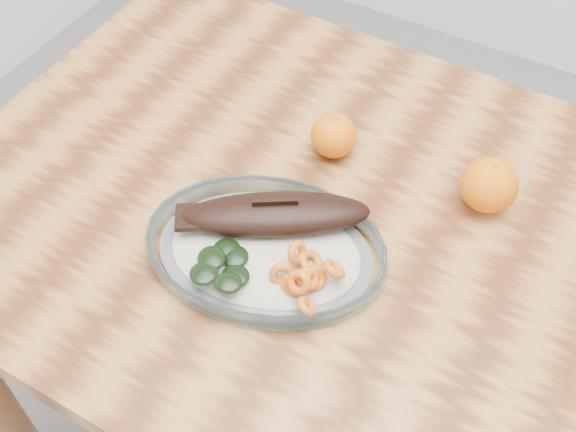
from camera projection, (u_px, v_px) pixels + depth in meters
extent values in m
cube|color=#5A2E15|center=(356.00, 237.00, 1.00)|extent=(1.20, 0.80, 0.04)
cylinder|color=brown|center=(198.00, 144.00, 1.65)|extent=(0.06, 0.06, 0.71)
ellipsoid|color=white|center=(266.00, 253.00, 0.95)|extent=(0.67, 0.55, 0.01)
torus|color=#7EADC3|center=(265.00, 248.00, 0.95)|extent=(0.70, 0.70, 0.03)
ellipsoid|color=silver|center=(265.00, 245.00, 0.94)|extent=(0.59, 0.48, 0.02)
ellipsoid|color=black|center=(275.00, 207.00, 0.95)|extent=(0.25, 0.20, 0.04)
ellipsoid|color=black|center=(275.00, 210.00, 0.95)|extent=(0.21, 0.17, 0.02)
cube|color=black|center=(192.00, 209.00, 0.94)|extent=(0.06, 0.06, 0.01)
cube|color=black|center=(275.00, 197.00, 0.93)|extent=(0.05, 0.04, 0.02)
torus|color=#C1510E|center=(282.00, 267.00, 0.90)|extent=(0.04, 0.04, 0.04)
torus|color=#C1510E|center=(315.00, 271.00, 0.89)|extent=(0.04, 0.04, 0.03)
torus|color=#C1510E|center=(307.00, 274.00, 0.89)|extent=(0.03, 0.04, 0.02)
torus|color=#C1510E|center=(308.00, 300.00, 0.87)|extent=(0.04, 0.04, 0.04)
torus|color=#C1510E|center=(308.00, 271.00, 0.89)|extent=(0.04, 0.04, 0.04)
torus|color=#C1510E|center=(311.00, 254.00, 0.91)|extent=(0.04, 0.04, 0.02)
torus|color=#C1510E|center=(294.00, 277.00, 0.89)|extent=(0.04, 0.03, 0.04)
torus|color=#C1510E|center=(297.00, 245.00, 0.90)|extent=(0.03, 0.04, 0.04)
torus|color=#C1510E|center=(299.00, 275.00, 0.87)|extent=(0.04, 0.03, 0.04)
torus|color=#C1510E|center=(335.00, 261.00, 0.88)|extent=(0.04, 0.04, 0.03)
ellipsoid|color=black|center=(226.00, 241.00, 0.92)|extent=(0.04, 0.04, 0.01)
ellipsoid|color=black|center=(235.00, 269.00, 0.90)|extent=(0.04, 0.04, 0.01)
ellipsoid|color=black|center=(235.00, 249.00, 0.92)|extent=(0.05, 0.05, 0.01)
ellipsoid|color=black|center=(203.00, 266.00, 0.89)|extent=(0.04, 0.04, 0.01)
ellipsoid|color=black|center=(227.00, 275.00, 0.88)|extent=(0.04, 0.04, 0.01)
ellipsoid|color=black|center=(210.00, 250.00, 0.90)|extent=(0.05, 0.05, 0.01)
sphere|color=orange|center=(334.00, 135.00, 1.06)|extent=(0.07, 0.07, 0.07)
sphere|color=orange|center=(489.00, 185.00, 0.99)|extent=(0.08, 0.08, 0.08)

